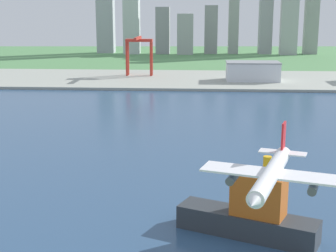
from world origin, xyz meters
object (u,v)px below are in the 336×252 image
container_barge (251,214)px  port_crane_red (139,47)px  airplane_landing (271,174)px  warehouse_main (253,71)px

container_barge → port_crane_red: port_crane_red is taller
airplane_landing → container_barge: 42.60m
airplane_landing → port_crane_red: (-82.47, 414.35, 0.06)m
port_crane_red → container_barge: bearing=-77.8°
airplane_landing → port_crane_red: bearing=101.3°
port_crane_red → warehouse_main: port_crane_red is taller
port_crane_red → warehouse_main: bearing=-14.7°
container_barge → warehouse_main: (33.39, 349.34, 4.05)m
airplane_landing → warehouse_main: bearing=85.1°
airplane_landing → container_barge: (-0.65, 34.87, -24.46)m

